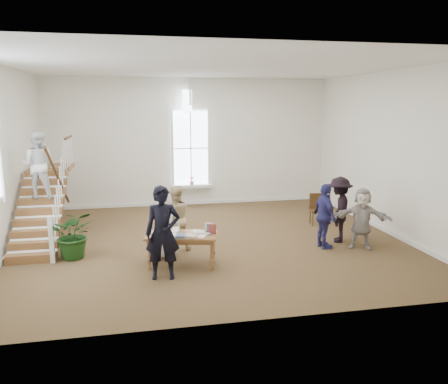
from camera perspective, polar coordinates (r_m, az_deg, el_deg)
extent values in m
plane|color=#44321B|center=(11.72, -1.57, -6.35)|extent=(10.00, 10.00, 0.00)
plane|color=silver|center=(15.69, -4.40, 6.47)|extent=(10.00, 0.00, 10.00)
plane|color=silver|center=(6.90, 4.63, 0.45)|extent=(10.00, 0.00, 10.00)
plane|color=silver|center=(11.53, -26.99, 3.59)|extent=(0.00, 9.00, 9.00)
plane|color=silver|center=(13.05, 20.65, 4.84)|extent=(0.00, 9.00, 9.00)
plane|color=white|center=(11.22, -1.70, 16.13)|extent=(10.00, 10.00, 0.00)
cube|color=white|center=(15.71, -4.23, 0.78)|extent=(1.45, 0.28, 0.10)
plane|color=white|center=(15.64, -4.36, 5.72)|extent=(2.60, 0.00, 2.60)
plane|color=white|center=(15.57, -4.45, 11.59)|extent=(0.60, 0.60, 0.85)
cube|color=white|center=(15.99, -4.27, -1.38)|extent=(10.00, 0.04, 0.12)
imported|color=pink|center=(15.65, -4.23, 1.48)|extent=(0.17, 0.17, 0.30)
cube|color=brown|center=(11.07, -23.83, -7.87)|extent=(1.10, 0.30, 0.20)
cube|color=brown|center=(11.29, -23.59, -6.42)|extent=(1.10, 0.30, 0.20)
cube|color=brown|center=(11.51, -23.36, -5.02)|extent=(1.10, 0.30, 0.20)
cube|color=brown|center=(11.74, -23.14, -3.69)|extent=(1.10, 0.30, 0.20)
cube|color=brown|center=(11.98, -22.92, -2.40)|extent=(1.10, 0.30, 0.20)
cube|color=brown|center=(12.23, -22.72, -1.16)|extent=(1.10, 0.30, 0.20)
cube|color=brown|center=(12.48, -22.52, 0.02)|extent=(1.10, 0.30, 0.20)
cube|color=brown|center=(12.73, -22.34, 1.16)|extent=(1.10, 0.30, 0.20)
cube|color=brown|center=(13.00, -22.16, 2.26)|extent=(1.10, 0.30, 0.20)
cube|color=brown|center=(13.87, -21.49, 2.99)|extent=(1.10, 1.20, 0.12)
cube|color=white|center=(10.69, -21.62, -5.82)|extent=(0.10, 0.10, 1.10)
cylinder|color=#321F0D|center=(11.73, -20.85, 1.72)|extent=(0.07, 2.74, 1.86)
imported|color=silver|center=(12.07, -23.06, 3.30)|extent=(0.94, 0.79, 1.72)
cube|color=brown|center=(9.79, -5.54, -5.62)|extent=(1.70, 1.11, 0.05)
cube|color=brown|center=(9.81, -5.53, -6.04)|extent=(1.56, 0.96, 0.10)
cylinder|color=brown|center=(9.74, -9.74, -8.13)|extent=(0.07, 0.07, 0.68)
cylinder|color=brown|center=(9.57, -1.61, -8.32)|extent=(0.07, 0.07, 0.68)
cylinder|color=brown|center=(10.28, -9.11, -7.07)|extent=(0.07, 0.07, 0.68)
cylinder|color=brown|center=(10.12, -1.43, -7.21)|extent=(0.07, 0.07, 0.68)
cube|color=silver|center=(9.90, -6.47, -5.15)|extent=(0.26, 0.29, 0.05)
cube|color=beige|center=(9.72, -2.59, -5.44)|extent=(0.26, 0.25, 0.03)
cube|color=tan|center=(9.57, -4.79, -5.73)|extent=(0.18, 0.23, 0.04)
cube|color=silver|center=(10.04, -6.33, -4.90)|extent=(0.20, 0.30, 0.05)
cube|color=#4C5972|center=(9.74, -2.07, -5.44)|extent=(0.16, 0.23, 0.02)
cube|color=maroon|center=(9.80, -7.24, -5.39)|extent=(0.25, 0.27, 0.03)
cube|color=white|center=(9.81, -3.62, -5.26)|extent=(0.18, 0.25, 0.05)
cube|color=#BFB299|center=(9.90, -9.00, -5.26)|extent=(0.20, 0.22, 0.04)
cube|color=silver|center=(10.02, -7.77, -4.96)|extent=(0.21, 0.22, 0.06)
cube|color=beige|center=(9.60, -6.20, -5.71)|extent=(0.18, 0.20, 0.04)
cube|color=tan|center=(9.52, -4.23, -5.76)|extent=(0.31, 0.31, 0.05)
cube|color=silver|center=(9.57, -3.03, -5.76)|extent=(0.33, 0.36, 0.02)
cube|color=#4C5972|center=(9.55, -5.68, -5.72)|extent=(0.24, 0.30, 0.06)
cube|color=maroon|center=(9.87, -2.04, -5.17)|extent=(0.31, 0.32, 0.04)
cube|color=white|center=(9.75, -8.50, -5.54)|extent=(0.19, 0.22, 0.02)
cube|color=#BFB299|center=(9.76, -3.12, -5.33)|extent=(0.24, 0.24, 0.05)
cube|color=silver|center=(9.80, -6.88, -5.38)|extent=(0.31, 0.30, 0.03)
cube|color=beige|center=(9.92, -8.81, -5.23)|extent=(0.23, 0.22, 0.04)
imported|color=black|center=(9.06, -8.00, -5.31)|extent=(0.75, 0.53, 1.95)
imported|color=silver|center=(10.31, -7.83, -4.25)|extent=(0.85, 0.62, 1.61)
imported|color=tan|center=(10.81, -6.40, -3.45)|extent=(0.87, 0.72, 1.63)
imported|color=navy|center=(11.20, 13.02, -3.10)|extent=(0.47, 0.99, 1.65)
imported|color=black|center=(11.84, 14.79, -2.21)|extent=(1.08, 1.29, 1.73)
imported|color=#B4ABA2|center=(11.44, 17.54, -3.32)|extent=(1.48, 1.04, 1.54)
imported|color=#163811|center=(10.85, -19.00, -5.22)|extent=(1.05, 0.92, 1.16)
cube|color=#321F0D|center=(13.42, 12.08, -2.40)|extent=(0.46, 0.46, 0.05)
cube|color=#321F0D|center=(13.54, 11.92, -1.15)|extent=(0.41, 0.09, 0.48)
cylinder|color=#321F0D|center=(13.28, 11.54, -3.51)|extent=(0.04, 0.04, 0.42)
cylinder|color=#321F0D|center=(13.37, 12.90, -3.48)|extent=(0.04, 0.04, 0.42)
cylinder|color=#321F0D|center=(13.59, 11.19, -3.17)|extent=(0.04, 0.04, 0.42)
cylinder|color=#321F0D|center=(13.67, 12.52, -3.13)|extent=(0.04, 0.04, 0.42)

